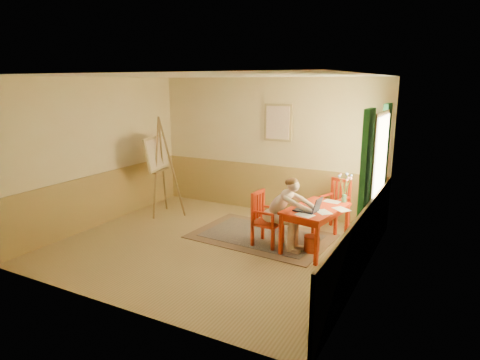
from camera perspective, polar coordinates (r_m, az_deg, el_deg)
The scene contains 14 objects.
room at distance 6.75m, azimuth -4.06°, elevation 2.17°, with size 5.04×4.54×2.84m.
wainscot at distance 7.63m, azimuth -0.80°, elevation -3.44°, with size 5.00×4.50×1.00m.
window at distance 6.94m, azimuth 18.26°, elevation 1.37°, with size 0.12×2.01×2.20m.
wall_portrait at distance 8.51m, azimuth 5.26°, elevation 7.86°, with size 0.60×0.05×0.76m.
rug at distance 7.52m, azimuth 2.96°, elevation -7.68°, with size 2.49×1.75×0.02m.
table at distance 6.87m, azimuth 10.38°, elevation -4.45°, with size 0.91×1.30×0.72m.
chair_left at distance 7.00m, azimuth 3.49°, elevation -5.35°, with size 0.45×0.43×0.93m.
chair_back at distance 7.90m, azimuth 13.01°, elevation -3.38°, with size 0.55×0.56×0.96m.
figure at distance 6.80m, azimuth 5.99°, elevation -4.08°, with size 0.91×0.41×1.23m.
laptop at distance 6.59m, azimuth 9.53°, elevation -3.91°, with size 0.44×0.30×0.25m.
papers at distance 6.77m, azimuth 11.71°, elevation -3.95°, with size 0.75×1.17×0.00m.
vase at distance 7.19m, azimuth 14.24°, elevation -1.20°, with size 0.23×0.24×0.50m.
wastebasket at distance 6.92m, azimuth 9.85°, elevation -8.66°, with size 0.25×0.25×0.27m, color #AE3A1B.
easel at distance 8.63m, azimuth -11.15°, elevation 3.09°, with size 0.77×0.91×2.04m.
Camera 1 is at (3.51, -5.62, 2.70)m, focal length 31.02 mm.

